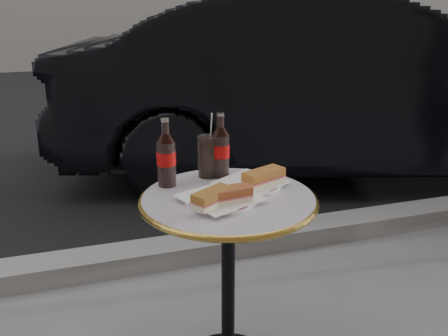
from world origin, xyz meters
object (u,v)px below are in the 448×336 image
object	(u,v)px
cola_bottle_right	(220,145)
plate_right	(250,184)
plate_left	(220,200)
parked_car	(340,85)
bistro_table	(228,288)
cola_bottle_left	(166,152)
cola_glass	(208,156)

from	to	relation	value
cola_bottle_right	plate_right	bearing A→B (deg)	-61.07
plate_left	parked_car	size ratio (longest dim) A/B	0.06
plate_left	bistro_table	bearing A→B (deg)	41.04
bistro_table	plate_right	distance (m)	0.39
plate_left	cola_bottle_right	xyz separation A→B (m)	(0.08, 0.24, 0.12)
cola_bottle_left	cola_bottle_right	bearing A→B (deg)	8.41
plate_left	cola_bottle_left	world-z (taller)	cola_bottle_left
bistro_table	cola_bottle_left	world-z (taller)	cola_bottle_left
plate_right	parked_car	size ratio (longest dim) A/B	0.05
plate_right	parked_car	bearing A→B (deg)	52.15
plate_right	cola_bottle_right	size ratio (longest dim) A/B	0.89
cola_glass	parked_car	size ratio (longest dim) A/B	0.04
bistro_table	parked_car	xyz separation A→B (m)	(1.60, 1.99, 0.35)
cola_bottle_left	cola_bottle_right	world-z (taller)	cola_bottle_left
cola_bottle_left	cola_bottle_right	xyz separation A→B (m)	(0.21, 0.03, -0.00)
bistro_table	cola_bottle_right	xyz separation A→B (m)	(0.03, 0.20, 0.49)
bistro_table	plate_left	bearing A→B (deg)	-138.96
plate_left	plate_right	size ratio (longest dim) A/B	1.09
plate_left	plate_right	distance (m)	0.18
cola_bottle_right	cola_glass	distance (m)	0.07
plate_right	cola_bottle_left	size ratio (longest dim) A/B	0.88
bistro_table	plate_right	size ratio (longest dim) A/B	3.30
bistro_table	parked_car	world-z (taller)	parked_car
plate_left	cola_bottle_left	size ratio (longest dim) A/B	0.96
cola_bottle_right	cola_bottle_left	bearing A→B (deg)	-171.59
bistro_table	cola_bottle_right	distance (m)	0.53
plate_left	cola_bottle_left	distance (m)	0.28
bistro_table	cola_bottle_right	size ratio (longest dim) A/B	2.93
bistro_table	cola_glass	xyz separation A→B (m)	(-0.01, 0.22, 0.45)
plate_left	cola_glass	world-z (taller)	cola_glass
bistro_table	cola_bottle_left	size ratio (longest dim) A/B	2.91
parked_car	cola_glass	bearing A→B (deg)	154.60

